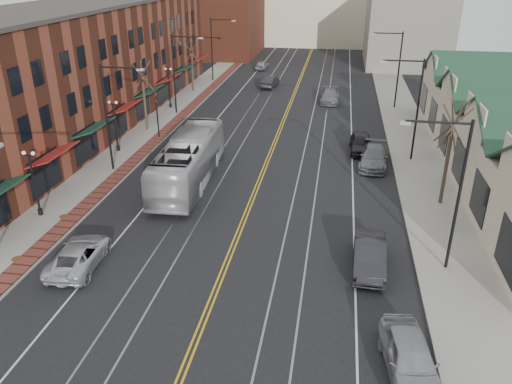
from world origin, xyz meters
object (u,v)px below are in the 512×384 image
(parked_car_a, at_px, (410,358))
(parked_car_c, at_px, (374,157))
(parked_car_b, at_px, (369,255))
(parked_car_d, at_px, (361,143))
(transit_bus, at_px, (189,160))
(parked_suv, at_px, (79,255))

(parked_car_a, relative_size, parked_car_c, 0.91)
(parked_car_a, distance_m, parked_car_b, 7.50)
(parked_car_b, relative_size, parked_car_d, 1.04)
(transit_bus, height_order, parked_car_c, transit_bus)
(transit_bus, xyz_separation_m, parked_car_c, (13.42, 5.49, -0.97))
(transit_bus, relative_size, parked_car_d, 2.75)
(transit_bus, bearing_deg, parked_car_a, 127.09)
(transit_bus, distance_m, parked_car_b, 15.64)
(parked_car_c, relative_size, parked_car_d, 1.15)
(parked_car_d, bearing_deg, parked_car_b, -90.65)
(parked_suv, bearing_deg, parked_car_d, -131.37)
(transit_bus, relative_size, parked_car_b, 2.65)
(transit_bus, height_order, parked_suv, transit_bus)
(transit_bus, height_order, parked_car_b, transit_bus)
(transit_bus, bearing_deg, parked_suv, 75.03)
(parked_suv, xyz_separation_m, parked_car_c, (16.04, 17.18, 0.08))
(parked_car_b, bearing_deg, parked_car_d, 91.54)
(parked_suv, relative_size, parked_car_a, 1.04)
(parked_suv, xyz_separation_m, parked_car_b, (15.12, 2.34, 0.09))
(parked_suv, height_order, parked_car_d, parked_car_d)
(parked_car_b, xyz_separation_m, parked_car_d, (0.00, 17.98, -0.00))
(parked_suv, relative_size, parked_car_b, 1.04)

